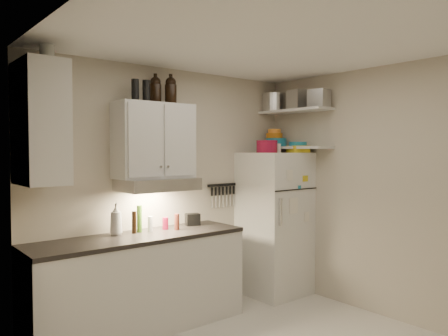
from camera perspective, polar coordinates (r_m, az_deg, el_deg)
ceiling at (r=3.66m, az=6.13°, el=16.23°), size 3.20×3.00×0.02m
back_wall at (r=4.76m, az=-7.00°, el=-2.85°), size 3.20×0.02×2.60m
left_wall at (r=2.70m, az=-18.98°, el=-6.97°), size 0.02×3.00×2.60m
right_wall at (r=4.85m, az=19.55°, el=-2.87°), size 0.02×3.00×2.60m
base_cabinet at (r=4.39m, az=-10.99°, el=-14.78°), size 2.10×0.60×0.88m
countertop at (r=4.28m, az=-11.04°, el=-8.88°), size 2.10×0.62×0.04m
upper_cabinet at (r=4.44m, az=-9.11°, el=3.54°), size 0.80×0.33×0.75m
side_cabinet at (r=3.87m, az=-22.86°, el=5.42°), size 0.33×0.55×1.00m
range_hood at (r=4.39m, az=-8.65°, el=-2.12°), size 0.76×0.46×0.12m
fridge at (r=5.33m, az=6.62°, el=-7.16°), size 0.70×0.68×1.70m
shelf_hi at (r=5.34m, az=9.25°, el=7.37°), size 0.30×0.95×0.03m
shelf_lo at (r=5.32m, az=9.21°, el=2.64°), size 0.30×0.95×0.03m
knife_strip at (r=5.15m, az=-0.24°, el=-2.22°), size 0.42×0.02×0.03m
dutch_oven at (r=5.12m, az=5.62°, el=2.81°), size 0.25×0.25×0.14m
book_stack at (r=5.25m, az=9.63°, el=2.44°), size 0.28×0.30×0.08m
spice_jar at (r=5.20m, az=7.09°, el=2.59°), size 0.08×0.08×0.11m
stock_pot at (r=5.59m, az=6.57°, el=8.47°), size 0.42×0.42×0.22m
tin_a at (r=5.36m, az=9.75°, el=8.74°), size 0.25×0.23×0.23m
tin_b at (r=5.11m, az=12.31°, el=8.86°), size 0.23×0.23×0.20m
bowl_teal at (r=5.50m, az=6.83°, el=3.34°), size 0.26×0.26×0.10m
bowl_orange at (r=5.51m, az=6.60°, el=4.20°), size 0.21×0.21×0.06m
bowl_yellow at (r=5.51m, az=6.60°, el=4.79°), size 0.16×0.16×0.05m
plates at (r=5.24m, az=9.64°, el=3.09°), size 0.26×0.26×0.05m
growler_a at (r=4.56m, az=-8.95°, el=10.03°), size 0.14×0.14×0.28m
growler_b at (r=4.58m, az=-6.97°, el=10.03°), size 0.16×0.16×0.29m
thermos_a at (r=4.36m, az=-10.12°, el=9.88°), size 0.08×0.08×0.21m
thermos_b at (r=4.32m, az=-11.53°, el=9.94°), size 0.09×0.09×0.21m
side_jar at (r=4.00m, az=-22.11°, el=13.70°), size 0.13×0.13×0.16m
soap_bottle at (r=4.31m, az=-13.92°, el=-6.27°), size 0.16×0.17×0.34m
pepper_mill at (r=4.49m, az=-6.18°, el=-7.01°), size 0.07×0.07×0.16m
oil_bottle at (r=4.41m, az=-10.99°, el=-6.53°), size 0.07×0.07×0.27m
vinegar_bottle at (r=4.36m, az=-11.66°, el=-6.95°), size 0.05×0.05×0.22m
clear_bottle at (r=4.43m, az=-9.61°, el=-7.23°), size 0.06×0.06×0.15m
red_jar at (r=4.53m, az=-7.67°, el=-7.18°), size 0.08×0.08×0.12m
caddy at (r=4.74m, az=-4.12°, el=-6.72°), size 0.17×0.15×0.13m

